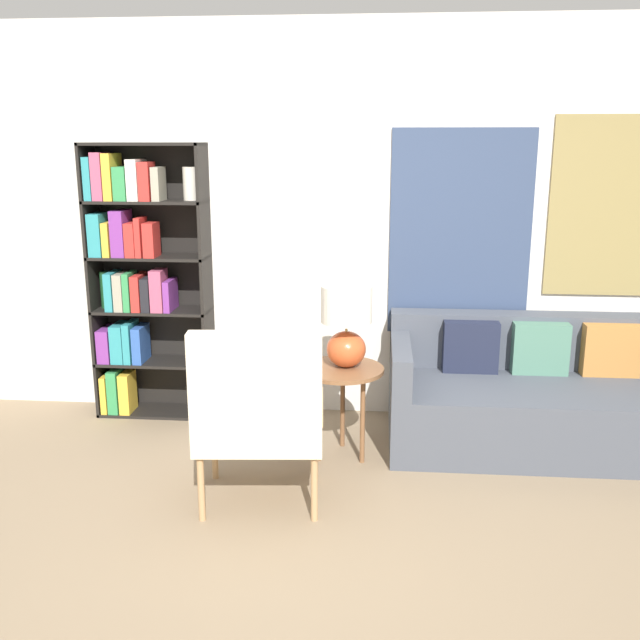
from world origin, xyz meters
name	(u,v)px	position (x,y,z in m)	size (l,w,h in m)	color
ground_plane	(289,568)	(0.00, 0.00, 0.00)	(14.00, 14.00, 0.00)	#847056
wall_back	(333,225)	(0.06, 2.03, 1.35)	(6.40, 0.08, 2.70)	silver
bookshelf	(137,275)	(-1.29, 1.84, 1.01)	(0.81, 0.30, 1.90)	black
armchair	(258,409)	(-0.22, 0.53, 0.57)	(0.71, 0.61, 1.01)	tan
couch	(541,398)	(1.45, 1.56, 0.30)	(1.95, 0.91, 0.79)	#474C56
side_table	(341,378)	(0.17, 1.22, 0.51)	(0.51, 0.51, 0.58)	brown
table_lamp	(346,321)	(0.19, 1.25, 0.87)	(0.31, 0.31, 0.50)	#C65128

